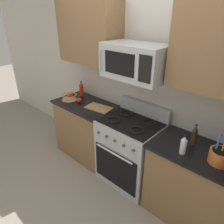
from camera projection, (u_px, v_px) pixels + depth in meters
ground_plane at (96, 206)px, 2.60m from camera, size 16.00×16.00×0.00m
wall_back at (150, 86)px, 2.69m from camera, size 8.00×0.10×2.60m
counter_left at (87, 129)px, 3.36m from camera, size 0.97×0.59×0.91m
range_oven at (130, 151)px, 2.82m from camera, size 0.76×0.63×1.09m
counter_right at (193, 185)px, 2.30m from camera, size 0.97×0.59×0.91m
microwave at (135, 61)px, 2.31m from camera, size 0.73×0.44×0.38m
upper_cabinets_left at (89, 33)px, 2.82m from camera, size 0.96×0.34×0.79m
utensil_crock at (220, 156)px, 1.92m from camera, size 0.20×0.20×0.30m
fruit_basket at (69, 96)px, 3.27m from camera, size 0.24×0.24×0.11m
apple_loose at (79, 100)px, 3.17m from camera, size 0.07×0.07×0.07m
cutting_board at (99, 108)px, 3.00m from camera, size 0.40×0.27×0.02m
bottle_vinegar at (183, 145)px, 2.03m from camera, size 0.06×0.06×0.21m
bottle_hot_sauce at (81, 89)px, 3.40m from camera, size 0.07×0.07×0.24m
bottle_soy at (194, 136)px, 2.16m from camera, size 0.05×0.05×0.24m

